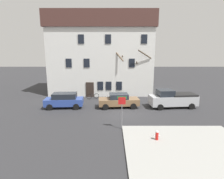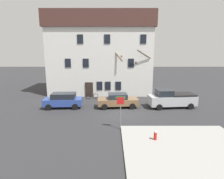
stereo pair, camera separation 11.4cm
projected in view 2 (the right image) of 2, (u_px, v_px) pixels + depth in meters
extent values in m
plane|color=#2D2D30|center=(123.00, 113.00, 19.42)|extent=(120.00, 120.00, 0.00)
cube|color=#999993|center=(188.00, 150.00, 12.02)|extent=(8.50, 7.61, 0.12)
cube|color=white|center=(101.00, 62.00, 28.86)|extent=(15.03, 7.10, 9.60)
cube|color=#4C2D28|center=(101.00, 22.00, 27.65)|extent=(15.53, 7.60, 2.27)
cube|color=#2D231E|center=(89.00, 90.00, 26.10)|extent=(1.10, 0.12, 2.10)
cube|color=black|center=(100.00, 86.00, 25.99)|extent=(0.80, 0.08, 1.20)
cube|color=black|center=(108.00, 86.00, 25.99)|extent=(0.80, 0.08, 1.20)
cube|color=black|center=(118.00, 86.00, 25.99)|extent=(0.80, 0.08, 1.20)
cube|color=black|center=(68.00, 63.00, 25.35)|extent=(0.80, 0.08, 1.20)
cube|color=black|center=(86.00, 63.00, 25.34)|extent=(0.80, 0.08, 1.20)
cube|color=black|center=(131.00, 63.00, 25.34)|extent=(0.80, 0.08, 1.20)
cube|color=black|center=(80.00, 39.00, 24.70)|extent=(0.80, 0.08, 1.20)
cube|color=black|center=(107.00, 39.00, 24.69)|extent=(0.80, 0.08, 1.20)
cube|color=black|center=(144.00, 39.00, 24.68)|extent=(0.80, 0.08, 1.20)
cylinder|color=brown|center=(122.00, 71.00, 25.91)|extent=(0.54, 0.54, 7.28)
cylinder|color=brown|center=(118.00, 56.00, 24.95)|extent=(1.32, 1.14, 1.48)
cylinder|color=brown|center=(123.00, 51.00, 26.24)|extent=(2.00, 0.67, 1.58)
cylinder|color=brown|center=(125.00, 58.00, 26.36)|extent=(1.85, 1.30, 1.32)
cylinder|color=brown|center=(125.00, 54.00, 26.23)|extent=(1.83, 1.30, 1.66)
cylinder|color=#4C3D2D|center=(126.00, 69.00, 26.30)|extent=(0.41, 0.41, 7.93)
cylinder|color=#4C3D2D|center=(130.00, 53.00, 26.58)|extent=(1.62, 1.27, 1.45)
cylinder|color=#4C3D2D|center=(121.00, 52.00, 25.70)|extent=(0.41, 1.61, 1.46)
cylinder|color=#4C3D2D|center=(133.00, 42.00, 25.84)|extent=(0.76, 2.06, 2.52)
cylinder|color=#4C3D2D|center=(140.00, 74.00, 26.17)|extent=(0.46, 0.46, 6.43)
cylinder|color=#4C3D2D|center=(136.00, 57.00, 25.69)|extent=(0.21, 1.38, 1.97)
cylinder|color=#4C3D2D|center=(140.00, 62.00, 26.72)|extent=(1.94, 0.38, 2.25)
cylinder|color=#4C3D2D|center=(144.00, 54.00, 24.70)|extent=(1.98, 0.90, 1.21)
cube|color=#2D4799|center=(63.00, 102.00, 21.09)|extent=(4.37, 2.00, 0.78)
cube|color=#1E232B|center=(64.00, 96.00, 20.95)|extent=(2.74, 1.69, 0.62)
cylinder|color=black|center=(49.00, 107.00, 20.23)|extent=(0.69, 0.26, 0.68)
cylinder|color=black|center=(53.00, 103.00, 21.92)|extent=(0.69, 0.26, 0.68)
cylinder|color=black|center=(75.00, 107.00, 20.41)|extent=(0.69, 0.26, 0.68)
cylinder|color=black|center=(77.00, 103.00, 22.10)|extent=(0.69, 0.26, 0.68)
cube|color=brown|center=(118.00, 102.00, 21.24)|extent=(4.72, 2.13, 0.73)
cube|color=#1E232B|center=(118.00, 96.00, 21.11)|extent=(2.23, 1.71, 0.58)
cylinder|color=black|center=(105.00, 107.00, 20.33)|extent=(0.70, 0.27, 0.68)
cylinder|color=black|center=(104.00, 103.00, 22.05)|extent=(0.70, 0.27, 0.68)
cylinder|color=black|center=(133.00, 106.00, 20.57)|extent=(0.70, 0.27, 0.68)
cylinder|color=black|center=(130.00, 102.00, 22.29)|extent=(0.70, 0.27, 0.68)
cube|color=#B7BABF|center=(172.00, 100.00, 21.25)|extent=(5.48, 2.45, 1.08)
cube|color=#1E232B|center=(164.00, 93.00, 20.98)|extent=(1.86, 1.87, 0.70)
cube|color=black|center=(182.00, 94.00, 21.22)|extent=(2.93, 2.13, 0.20)
cylinder|color=black|center=(160.00, 107.00, 20.23)|extent=(0.70, 0.28, 0.68)
cylinder|color=black|center=(154.00, 102.00, 22.14)|extent=(0.70, 0.28, 0.68)
cylinder|color=black|center=(191.00, 106.00, 20.56)|extent=(0.70, 0.28, 0.68)
cylinder|color=black|center=(183.00, 102.00, 22.47)|extent=(0.70, 0.28, 0.68)
cylinder|color=red|center=(156.00, 136.00, 13.22)|extent=(0.22, 0.22, 0.57)
sphere|color=silver|center=(156.00, 132.00, 13.16)|extent=(0.21, 0.21, 0.21)
cylinder|color=silver|center=(153.00, 136.00, 13.21)|extent=(0.10, 0.09, 0.09)
cylinder|color=silver|center=(158.00, 136.00, 13.21)|extent=(0.10, 0.09, 0.09)
cylinder|color=slate|center=(121.00, 113.00, 15.13)|extent=(0.07, 0.07, 2.75)
cube|color=red|center=(121.00, 101.00, 14.89)|extent=(0.60, 0.03, 0.60)
cube|color=#1E8C38|center=(121.00, 98.00, 14.88)|extent=(0.76, 0.02, 0.18)
torus|color=black|center=(96.00, 96.00, 25.30)|extent=(0.68, 0.31, 0.71)
torus|color=black|center=(89.00, 97.00, 24.93)|extent=(0.68, 0.31, 0.71)
cylinder|color=black|center=(92.00, 95.00, 25.07)|extent=(0.94, 0.41, 0.19)
cylinder|color=black|center=(91.00, 93.00, 24.95)|extent=(0.10, 0.07, 0.45)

